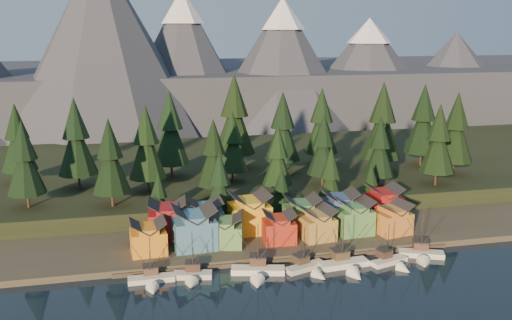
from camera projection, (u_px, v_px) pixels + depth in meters
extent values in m
plane|color=black|center=(309.00, 290.00, 118.25)|extent=(500.00, 500.00, 0.00)
cube|color=#3C362B|center=(264.00, 223.00, 156.05)|extent=(400.00, 50.00, 1.50)
cube|color=black|center=(231.00, 171.00, 203.00)|extent=(420.00, 100.00, 6.00)
cube|color=#453B31|center=(287.00, 257.00, 133.80)|extent=(80.00, 4.00, 1.00)
cube|color=#414754|center=(186.00, 92.00, 342.64)|extent=(560.00, 160.00, 30.00)
cone|color=#414754|center=(102.00, 44.00, 269.11)|extent=(100.00, 100.00, 90.00)
cone|color=#414754|center=(184.00, 60.00, 296.88)|extent=(80.00, 80.00, 72.00)
cone|color=white|center=(182.00, 6.00, 290.62)|extent=(22.40, 22.40, 17.28)
cone|color=#414754|center=(282.00, 64.00, 296.73)|extent=(84.00, 84.00, 68.00)
cone|color=white|center=(283.00, 13.00, 290.81)|extent=(23.52, 23.52, 16.32)
cone|color=#414754|center=(368.00, 70.00, 324.92)|extent=(92.00, 92.00, 58.00)
cone|color=white|center=(369.00, 30.00, 319.88)|extent=(25.76, 25.76, 13.92)
cone|color=#414754|center=(454.00, 74.00, 346.37)|extent=(88.00, 88.00, 50.00)
cube|color=beige|center=(151.00, 280.00, 122.23)|extent=(9.94, 3.03, 1.56)
cone|color=beige|center=(153.00, 291.00, 117.09)|extent=(2.96, 3.41, 2.92)
cube|color=black|center=(151.00, 282.00, 122.37)|extent=(10.18, 3.09, 0.34)
cube|color=brown|center=(151.00, 270.00, 123.60)|extent=(3.15, 2.96, 1.75)
cube|color=#2D2A2A|center=(150.00, 266.00, 123.38)|extent=(3.35, 3.15, 0.19)
cylinder|color=black|center=(150.00, 256.00, 121.63)|extent=(0.18, 0.18, 8.77)
cylinder|color=black|center=(150.00, 260.00, 125.23)|extent=(0.14, 0.14, 4.29)
cube|color=beige|center=(193.00, 276.00, 124.15)|extent=(8.73, 4.50, 1.62)
cone|color=beige|center=(191.00, 285.00, 119.71)|extent=(3.50, 3.35, 3.03)
cube|color=black|center=(193.00, 278.00, 124.28)|extent=(8.94, 4.59, 0.35)
cube|color=#452C24|center=(193.00, 266.00, 125.27)|extent=(3.73, 3.57, 1.82)
cube|color=#2D2A2A|center=(193.00, 262.00, 125.04)|extent=(3.97, 3.81, 0.20)
cylinder|color=black|center=(192.00, 252.00, 123.42)|extent=(0.18, 0.18, 9.09)
cylinder|color=black|center=(193.00, 257.00, 126.62)|extent=(0.14, 0.14, 4.44)
cube|color=white|center=(258.00, 271.00, 126.36)|extent=(12.27, 6.07, 1.79)
cone|color=white|center=(258.00, 284.00, 120.05)|extent=(4.22, 4.71, 3.36)
cube|color=black|center=(258.00, 274.00, 126.51)|extent=(12.56, 6.19, 0.39)
cube|color=#473326|center=(258.00, 260.00, 128.06)|extent=(4.28, 4.11, 2.01)
cube|color=#2D2A2A|center=(258.00, 255.00, 127.81)|extent=(4.55, 4.38, 0.22)
cylinder|color=black|center=(258.00, 245.00, 125.71)|extent=(0.20, 0.20, 10.07)
cylinder|color=black|center=(258.00, 249.00, 130.09)|extent=(0.16, 0.16, 4.92)
cube|color=beige|center=(305.00, 268.00, 128.18)|extent=(10.26, 6.01, 1.54)
cone|color=beige|center=(320.00, 277.00, 123.73)|extent=(3.84, 4.14, 2.89)
cube|color=black|center=(305.00, 270.00, 128.31)|extent=(10.50, 6.13, 0.34)
cube|color=#453624|center=(301.00, 259.00, 129.32)|extent=(3.86, 3.75, 1.73)
cube|color=#2D2A2A|center=(301.00, 255.00, 129.10)|extent=(4.11, 3.99, 0.19)
cylinder|color=black|center=(304.00, 246.00, 127.52)|extent=(0.17, 0.17, 8.66)
cylinder|color=black|center=(295.00, 251.00, 130.69)|extent=(0.13, 0.13, 4.23)
cube|color=white|center=(344.00, 265.00, 129.70)|extent=(11.81, 4.40, 1.80)
cone|color=white|center=(357.00, 276.00, 123.82)|extent=(3.72, 4.23, 3.38)
cube|color=black|center=(343.00, 268.00, 129.85)|extent=(12.10, 4.48, 0.39)
cube|color=#4E3D29|center=(340.00, 254.00, 131.26)|extent=(3.89, 3.69, 2.03)
cube|color=#2D2A2A|center=(340.00, 250.00, 131.00)|extent=(4.14, 3.93, 0.23)
cylinder|color=black|center=(343.00, 239.00, 129.00)|extent=(0.20, 0.20, 10.14)
cylinder|color=black|center=(335.00, 244.00, 133.12)|extent=(0.16, 0.16, 4.96)
cube|color=silver|center=(389.00, 262.00, 131.46)|extent=(9.68, 5.40, 1.49)
cone|color=silver|center=(405.00, 270.00, 127.17)|extent=(3.61, 3.85, 2.80)
cube|color=black|center=(389.00, 264.00, 131.59)|extent=(9.91, 5.51, 0.33)
cube|color=#432C23|center=(384.00, 254.00, 132.56)|extent=(3.68, 3.56, 1.68)
cube|color=#2D2A2A|center=(384.00, 250.00, 132.34)|extent=(3.91, 3.79, 0.19)
cylinder|color=black|center=(388.00, 241.00, 130.81)|extent=(0.17, 0.17, 8.41)
cylinder|color=black|center=(379.00, 246.00, 133.88)|extent=(0.13, 0.13, 4.11)
cube|color=silver|center=(421.00, 255.00, 135.56)|extent=(10.90, 6.86, 1.73)
cone|color=silver|center=(424.00, 264.00, 130.05)|extent=(4.32, 4.51, 3.24)
cube|color=black|center=(421.00, 257.00, 135.71)|extent=(11.15, 7.00, 0.38)
cube|color=#52372B|center=(421.00, 245.00, 137.01)|extent=(4.40, 4.28, 1.94)
cube|color=#2D2A2A|center=(421.00, 241.00, 136.77)|extent=(4.69, 4.56, 0.22)
cylinder|color=black|center=(422.00, 231.00, 134.87)|extent=(0.19, 0.19, 9.71)
cylinder|color=black|center=(420.00, 236.00, 138.75)|extent=(0.15, 0.15, 4.75)
cube|color=orange|center=(149.00, 242.00, 133.14)|extent=(8.52, 7.58, 5.54)
cube|color=orange|center=(148.00, 228.00, 132.38)|extent=(4.89, 7.19, 1.13)
cube|color=teal|center=(194.00, 233.00, 136.43)|extent=(10.50, 9.48, 7.17)
cube|color=teal|center=(194.00, 216.00, 135.46)|extent=(6.04, 9.00, 1.39)
cube|color=#528648|center=(226.00, 235.00, 137.94)|extent=(9.57, 9.17, 5.39)
cube|color=#528648|center=(225.00, 222.00, 137.20)|extent=(5.99, 8.21, 1.14)
cube|color=#A32919|center=(279.00, 231.00, 140.10)|extent=(8.01, 7.17, 5.38)
cube|color=#A32919|center=(279.00, 219.00, 139.37)|extent=(4.58, 6.83, 1.07)
cube|color=#AA853C|center=(317.00, 228.00, 142.41)|extent=(8.81, 8.81, 5.61)
cube|color=#AA853C|center=(317.00, 215.00, 141.64)|extent=(5.29, 8.19, 1.10)
cube|color=#4C8649|center=(354.00, 221.00, 145.83)|extent=(9.07, 7.77, 6.42)
cube|color=#4C8649|center=(354.00, 207.00, 144.95)|extent=(5.15, 7.42, 1.22)
cube|color=#C17831|center=(392.00, 223.00, 146.09)|extent=(9.30, 8.49, 5.58)
cube|color=#C17831|center=(393.00, 210.00, 145.32)|extent=(5.69, 7.67, 1.14)
cube|color=maroon|center=(168.00, 225.00, 141.93)|extent=(9.88, 8.94, 7.20)
cube|color=maroon|center=(167.00, 209.00, 140.96)|extent=(5.72, 8.44, 1.30)
cube|color=#386685|center=(206.00, 222.00, 144.87)|extent=(8.30, 7.79, 6.70)
cube|color=#386685|center=(206.00, 207.00, 143.97)|extent=(4.59, 7.61, 1.16)
cube|color=gold|center=(249.00, 218.00, 146.71)|extent=(10.50, 9.13, 7.41)
cube|color=gold|center=(249.00, 202.00, 145.71)|extent=(6.05, 8.62, 1.39)
cube|color=#3D7141|center=(302.00, 218.00, 148.51)|extent=(9.16, 7.67, 6.26)
cube|color=#3D7141|center=(302.00, 204.00, 147.65)|extent=(5.17, 7.35, 1.25)
cube|color=#314875|center=(339.00, 213.00, 150.99)|extent=(9.84, 8.94, 7.04)
cube|color=#314875|center=(340.00, 198.00, 150.04)|extent=(5.77, 8.36, 1.27)
cube|color=maroon|center=(383.00, 208.00, 155.59)|extent=(9.06, 8.54, 7.08)
cube|color=maroon|center=(384.00, 193.00, 154.64)|extent=(5.14, 8.21, 1.23)
cylinder|color=#332319|center=(28.00, 200.00, 152.40)|extent=(0.70, 0.70, 4.16)
cone|color=black|center=(25.00, 167.00, 150.33)|extent=(10.16, 10.16, 14.32)
cone|color=black|center=(22.00, 140.00, 148.64)|extent=(6.93, 6.93, 10.39)
cylinder|color=#332319|center=(79.00, 181.00, 170.10)|extent=(0.70, 0.70, 4.82)
cone|color=black|center=(77.00, 146.00, 167.70)|extent=(11.79, 11.79, 16.62)
cone|color=black|center=(75.00, 118.00, 165.74)|extent=(8.04, 8.04, 12.06)
cylinder|color=#332319|center=(112.00, 199.00, 153.33)|extent=(0.70, 0.70, 4.24)
cone|color=black|center=(111.00, 166.00, 151.23)|extent=(10.37, 10.37, 14.61)
cone|color=black|center=(109.00, 138.00, 149.50)|extent=(7.07, 7.07, 10.61)
cylinder|color=#332319|center=(148.00, 184.00, 166.85)|extent=(0.70, 0.70, 4.56)
cone|color=black|center=(147.00, 151.00, 164.58)|extent=(11.14, 11.14, 15.70)
cone|color=black|center=(146.00, 124.00, 162.73)|extent=(7.60, 7.60, 11.39)
cylinder|color=#332319|center=(172.00, 170.00, 182.76)|extent=(0.70, 0.70, 4.96)
cone|color=black|center=(170.00, 137.00, 180.30)|extent=(12.13, 12.13, 17.10)
cone|color=black|center=(170.00, 109.00, 178.28)|extent=(8.27, 8.27, 12.41)
cylinder|color=#332319|center=(214.00, 191.00, 161.30)|extent=(0.70, 0.70, 3.98)
cone|color=black|center=(214.00, 161.00, 159.32)|extent=(9.74, 9.74, 13.73)
cone|color=black|center=(213.00, 136.00, 157.70)|extent=(6.64, 6.64, 9.96)
cylinder|color=#332319|center=(232.00, 176.00, 177.26)|extent=(0.70, 0.70, 3.99)
cone|color=black|center=(232.00, 149.00, 175.28)|extent=(9.75, 9.75, 13.74)
cone|color=black|center=(232.00, 126.00, 173.66)|extent=(6.65, 6.65, 9.97)
cylinder|color=#332319|center=(278.00, 189.00, 163.33)|extent=(0.70, 0.70, 3.56)
cone|color=black|center=(278.00, 163.00, 161.56)|extent=(8.71, 8.71, 12.27)
cone|color=black|center=(278.00, 141.00, 160.11)|extent=(5.94, 5.94, 8.90)
cylinder|color=#332319|center=(282.00, 166.00, 187.70)|extent=(0.70, 0.70, 4.77)
cone|color=black|center=(283.00, 135.00, 185.33)|extent=(11.67, 11.67, 16.44)
cone|color=black|center=(283.00, 110.00, 183.39)|extent=(7.95, 7.95, 11.93)
cylinder|color=#332319|center=(322.00, 179.00, 173.39)|extent=(0.70, 0.70, 3.89)
cone|color=black|center=(323.00, 152.00, 171.46)|extent=(9.52, 9.52, 13.41)
cone|color=black|center=(324.00, 130.00, 169.87)|extent=(6.49, 6.49, 9.73)
cylinder|color=#332319|center=(320.00, 158.00, 198.74)|extent=(0.70, 0.70, 4.77)
cone|color=black|center=(321.00, 129.00, 196.37)|extent=(11.67, 11.67, 16.44)
cone|color=black|center=(322.00, 105.00, 194.43)|extent=(7.96, 7.96, 11.93)
cylinder|color=#332319|center=(378.00, 181.00, 172.10)|extent=(0.70, 0.70, 3.81)
cone|color=black|center=(379.00, 154.00, 170.21)|extent=(9.30, 9.30, 13.11)
cone|color=black|center=(381.00, 132.00, 168.66)|extent=(6.34, 6.34, 9.51)
cylinder|color=#332319|center=(380.00, 165.00, 188.84)|extent=(0.70, 0.70, 5.31)
cone|color=black|center=(382.00, 130.00, 186.21)|extent=(12.97, 12.97, 18.28)
cone|color=black|center=(383.00, 102.00, 184.05)|extent=(8.84, 8.84, 13.27)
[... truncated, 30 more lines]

